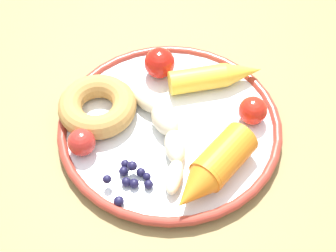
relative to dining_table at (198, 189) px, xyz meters
name	(u,v)px	position (x,y,z in m)	size (l,w,h in m)	color
dining_table	(198,189)	(0.00, 0.00, 0.00)	(1.27, 0.78, 0.71)	olive
plate	(168,127)	(0.06, 0.00, 0.09)	(0.29, 0.29, 0.02)	white
banana	(158,124)	(0.06, 0.02, 0.11)	(0.19, 0.09, 0.03)	beige
carrot_orange	(214,169)	(-0.04, 0.02, 0.12)	(0.06, 0.13, 0.04)	orange
carrot_yellow	(216,76)	(0.06, -0.09, 0.11)	(0.09, 0.12, 0.03)	yellow
donut	(97,106)	(0.13, 0.05, 0.11)	(0.10, 0.10, 0.03)	#B88644
blueberry_pile	(130,178)	(0.03, 0.09, 0.10)	(0.05, 0.06, 0.02)	#191638
tomato_near	(82,142)	(0.10, 0.10, 0.11)	(0.03, 0.03, 0.03)	red
tomato_mid	(160,63)	(0.13, -0.05, 0.11)	(0.04, 0.04, 0.04)	red
tomato_far	(253,111)	(-0.01, -0.08, 0.11)	(0.04, 0.04, 0.04)	red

